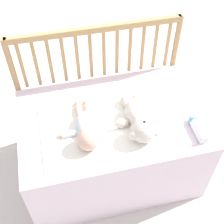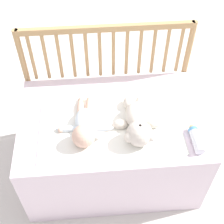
# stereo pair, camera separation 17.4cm
# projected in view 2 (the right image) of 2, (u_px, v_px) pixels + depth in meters

# --- Properties ---
(ground_plane) EXTENTS (12.00, 12.00, 0.00)m
(ground_plane) POSITION_uv_depth(u_px,v_px,m) (112.00, 167.00, 2.19)
(ground_plane) COLOR silver
(crib_mattress) EXTENTS (1.07, 0.71, 0.53)m
(crib_mattress) POSITION_uv_depth(u_px,v_px,m) (112.00, 145.00, 1.99)
(crib_mattress) COLOR silver
(crib_mattress) RESTS_ON ground_plane
(crib_rail) EXTENTS (1.07, 0.04, 0.90)m
(crib_rail) POSITION_uv_depth(u_px,v_px,m) (107.00, 62.00, 1.98)
(crib_rail) COLOR tan
(crib_rail) RESTS_ON ground_plane
(blanket) EXTENTS (0.79, 0.50, 0.01)m
(blanket) POSITION_uv_depth(u_px,v_px,m) (110.00, 123.00, 1.77)
(blanket) COLOR white
(blanket) RESTS_ON crib_mattress
(teddy_bear) EXTENTS (0.27, 0.38, 0.14)m
(teddy_bear) POSITION_uv_depth(u_px,v_px,m) (138.00, 123.00, 1.69)
(teddy_bear) COLOR silver
(teddy_bear) RESTS_ON crib_mattress
(baby) EXTENTS (0.32, 0.39, 0.12)m
(baby) POSITION_uv_depth(u_px,v_px,m) (84.00, 126.00, 1.69)
(baby) COLOR white
(baby) RESTS_ON crib_mattress
(baby_bottle) EXTENTS (0.05, 0.18, 0.05)m
(baby_bottle) POSITION_uv_depth(u_px,v_px,m) (196.00, 138.00, 1.66)
(baby_bottle) COLOR white
(baby_bottle) RESTS_ON crib_mattress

